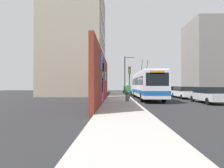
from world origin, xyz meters
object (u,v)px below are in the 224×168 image
parked_car_white (183,92)px  parked_car_navy (171,91)px  parked_car_silver (208,95)px  traffic_light (129,77)px  city_bus (147,85)px  pedestrian_at_curb (127,91)px  street_lamp (126,73)px

parked_car_white → parked_car_navy: size_ratio=1.07×
parked_car_silver → traffic_light: size_ratio=1.23×
parked_car_white → traffic_light: (-2.17, 7.35, 1.94)m
city_bus → pedestrian_at_curb: (-4.12, 2.68, -0.64)m
street_lamp → city_bus: bearing=-166.5°
pedestrian_at_curb → street_lamp: (12.67, -0.63, 2.74)m
parked_car_navy → traffic_light: size_ratio=1.17×
city_bus → street_lamp: street_lamp is taller
parked_car_navy → city_bus: bearing=143.8°
city_bus → street_lamp: (8.55, 2.05, 2.10)m
parked_car_silver → pedestrian_at_curb: (0.39, 7.88, 0.36)m
parked_car_navy → street_lamp: 8.02m
parked_car_silver → parked_car_white: same height
parked_car_navy → street_lamp: (1.45, 7.25, 3.10)m
parked_car_silver → pedestrian_at_curb: pedestrian_at_curb is taller
city_bus → parked_car_navy: city_bus is taller
pedestrian_at_curb → traffic_light: size_ratio=0.45×
parked_car_white → street_lamp: bearing=46.6°
traffic_light → street_lamp: size_ratio=0.59×
parked_car_white → street_lamp: 10.45m
parked_car_navy → traffic_light: 10.74m
city_bus → parked_car_white: 5.56m
parked_car_silver → parked_car_white: 6.20m
parked_car_navy → pedestrian_at_curb: bearing=144.9°
pedestrian_at_curb → street_lamp: 12.98m
pedestrian_at_curb → street_lamp: size_ratio=0.27×
pedestrian_at_curb → traffic_light: (3.64, -0.53, 1.58)m
parked_car_white → parked_car_navy: 5.41m
parked_car_silver → parked_car_navy: (11.61, 0.00, -0.00)m
parked_car_navy → pedestrian_at_curb: size_ratio=2.58×
parked_car_white → city_bus: bearing=108.0°
parked_car_navy → traffic_light: traffic_light is taller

